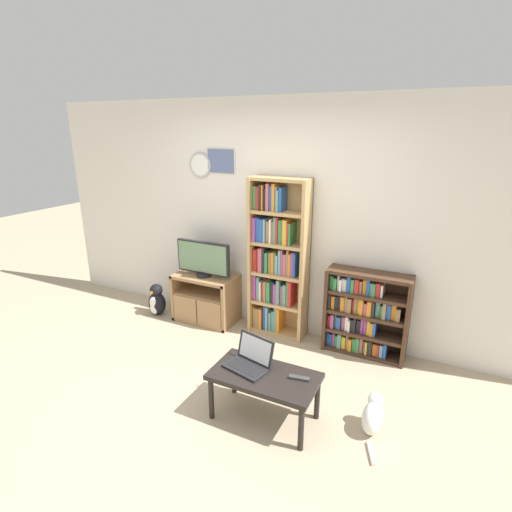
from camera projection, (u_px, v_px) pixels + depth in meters
ground_plane at (192, 413)px, 3.34m from camera, size 18.00×18.00×0.00m
wall_back at (278, 219)px, 4.45m from camera, size 6.21×0.09×2.60m
tv_stand at (205, 298)px, 4.87m from camera, size 0.75×0.43×0.59m
television at (203, 259)px, 4.70m from camera, size 0.69×0.18×0.43m
bookshelf_tall at (276, 260)px, 4.43m from camera, size 0.65×0.25×1.79m
bookshelf_short at (363, 313)px, 4.13m from camera, size 0.84×0.27×0.90m
coffee_table at (264, 380)px, 3.18m from camera, size 0.86×0.46×0.41m
laptop at (250, 360)px, 3.25m from camera, size 0.40×0.33×0.24m
remote_near_laptop at (299, 378)px, 3.10m from camera, size 0.17×0.07×0.02m
cat at (373, 415)px, 3.11m from camera, size 0.18×0.49×0.31m
penguin_figurine at (157, 301)px, 5.04m from camera, size 0.22×0.20×0.41m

